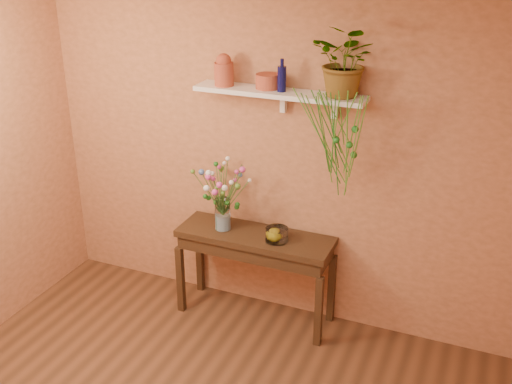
{
  "coord_description": "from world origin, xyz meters",
  "views": [
    {
      "loc": [
        1.58,
        -2.23,
        3.05
      ],
      "look_at": [
        0.0,
        1.55,
        1.25
      ],
      "focal_mm": 42.81,
      "sensor_mm": 36.0,
      "label": 1
    }
  ],
  "objects_px": {
    "sideboard": "(255,246)",
    "glass_vase": "(223,216)",
    "bouquet": "(221,184)",
    "glass_bowl": "(277,235)",
    "spider_plant": "(347,61)",
    "terracotta_jug": "(224,70)",
    "blue_bottle": "(282,78)"
  },
  "relations": [
    {
      "from": "bouquet",
      "to": "glass_bowl",
      "type": "bearing_deg",
      "value": 0.12
    },
    {
      "from": "sideboard",
      "to": "blue_bottle",
      "type": "height_order",
      "value": "blue_bottle"
    },
    {
      "from": "spider_plant",
      "to": "terracotta_jug",
      "type": "bearing_deg",
      "value": -177.7
    },
    {
      "from": "blue_bottle",
      "to": "spider_plant",
      "type": "bearing_deg",
      "value": 4.12
    },
    {
      "from": "terracotta_jug",
      "to": "spider_plant",
      "type": "height_order",
      "value": "spider_plant"
    },
    {
      "from": "terracotta_jug",
      "to": "spider_plant",
      "type": "bearing_deg",
      "value": 2.3
    },
    {
      "from": "glass_vase",
      "to": "glass_bowl",
      "type": "xyz_separation_m",
      "value": [
        0.48,
        -0.02,
        -0.06
      ]
    },
    {
      "from": "sideboard",
      "to": "spider_plant",
      "type": "xyz_separation_m",
      "value": [
        0.64,
        0.12,
        1.53
      ]
    },
    {
      "from": "spider_plant",
      "to": "bouquet",
      "type": "bearing_deg",
      "value": -170.47
    },
    {
      "from": "terracotta_jug",
      "to": "spider_plant",
      "type": "relative_size",
      "value": 0.48
    },
    {
      "from": "sideboard",
      "to": "glass_vase",
      "type": "xyz_separation_m",
      "value": [
        -0.28,
        -0.01,
        0.22
      ]
    },
    {
      "from": "terracotta_jug",
      "to": "blue_bottle",
      "type": "distance_m",
      "value": 0.46
    },
    {
      "from": "spider_plant",
      "to": "glass_bowl",
      "type": "relative_size",
      "value": 2.8
    },
    {
      "from": "sideboard",
      "to": "terracotta_jug",
      "type": "xyz_separation_m",
      "value": [
        -0.28,
        0.08,
        1.39
      ]
    },
    {
      "from": "sideboard",
      "to": "bouquet",
      "type": "relative_size",
      "value": 2.58
    },
    {
      "from": "sideboard",
      "to": "glass_vase",
      "type": "distance_m",
      "value": 0.36
    },
    {
      "from": "spider_plant",
      "to": "sideboard",
      "type": "bearing_deg",
      "value": -169.79
    },
    {
      "from": "sideboard",
      "to": "blue_bottle",
      "type": "relative_size",
      "value": 5.34
    },
    {
      "from": "terracotta_jug",
      "to": "bouquet",
      "type": "height_order",
      "value": "terracotta_jug"
    },
    {
      "from": "bouquet",
      "to": "spider_plant",
      "type": "bearing_deg",
      "value": 9.53
    },
    {
      "from": "blue_bottle",
      "to": "glass_bowl",
      "type": "distance_m",
      "value": 1.22
    },
    {
      "from": "terracotta_jug",
      "to": "blue_bottle",
      "type": "xyz_separation_m",
      "value": [
        0.46,
        0.0,
        -0.02
      ]
    },
    {
      "from": "terracotta_jug",
      "to": "spider_plant",
      "type": "xyz_separation_m",
      "value": [
        0.92,
        0.04,
        0.13
      ]
    },
    {
      "from": "terracotta_jug",
      "to": "glass_vase",
      "type": "relative_size",
      "value": 0.92
    },
    {
      "from": "blue_bottle",
      "to": "spider_plant",
      "type": "relative_size",
      "value": 0.47
    },
    {
      "from": "glass_vase",
      "to": "terracotta_jug",
      "type": "bearing_deg",
      "value": 94.19
    },
    {
      "from": "bouquet",
      "to": "glass_bowl",
      "type": "height_order",
      "value": "bouquet"
    },
    {
      "from": "sideboard",
      "to": "spider_plant",
      "type": "height_order",
      "value": "spider_plant"
    },
    {
      "from": "glass_vase",
      "to": "bouquet",
      "type": "xyz_separation_m",
      "value": [
        0.0,
        -0.02,
        0.3
      ]
    },
    {
      "from": "glass_vase",
      "to": "glass_bowl",
      "type": "distance_m",
      "value": 0.48
    },
    {
      "from": "bouquet",
      "to": "glass_vase",
      "type": "bearing_deg",
      "value": 98.1
    },
    {
      "from": "sideboard",
      "to": "blue_bottle",
      "type": "bearing_deg",
      "value": 24.9
    }
  ]
}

